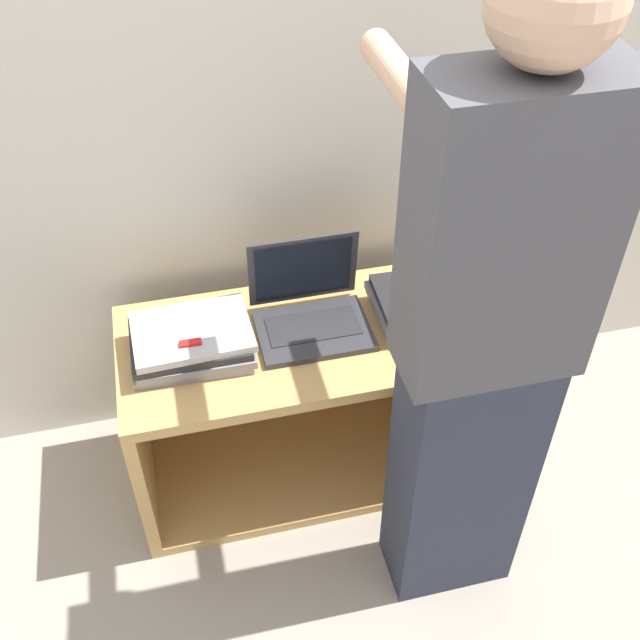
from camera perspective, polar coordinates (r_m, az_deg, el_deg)
ground_plane at (r=2.46m, az=1.03°, el=-15.07°), size 12.00×12.00×0.00m
wall_back at (r=2.14m, az=-2.93°, el=18.01°), size 8.00×0.05×2.40m
cart at (r=2.42m, az=-0.76°, el=-5.16°), size 1.14×0.52×0.58m
laptop_open at (r=2.18m, az=-0.76°, el=0.74°), size 0.32×0.27×0.25m
laptop_stack_left at (r=2.12m, az=-9.74°, el=-1.63°), size 0.34×0.25×0.09m
laptop_stack_right at (r=2.24m, az=8.41°, el=1.29°), size 0.34×0.25×0.09m
person at (r=1.72m, az=12.42°, el=-1.78°), size 0.40×0.54×1.77m
inventory_tag at (r=2.04m, az=-9.86°, el=-1.73°), size 0.06×0.02×0.01m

